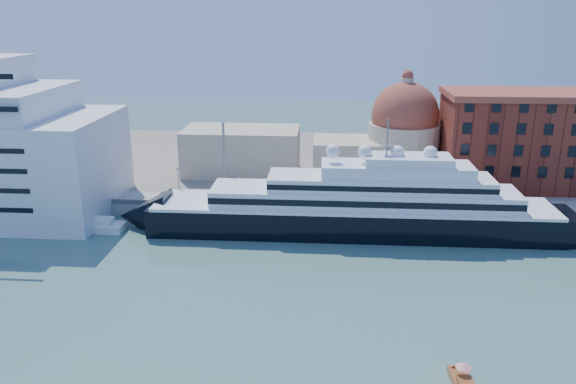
{
  "coord_description": "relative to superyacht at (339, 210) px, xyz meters",
  "views": [
    {
      "loc": [
        2.37,
        -84.78,
        43.78
      ],
      "look_at": [
        -4.93,
        18.0,
        10.05
      ],
      "focal_mm": 35.0,
      "sensor_mm": 36.0,
      "label": 1
    }
  ],
  "objects": [
    {
      "name": "lamp_posts",
      "position": [
        -17.89,
        9.27,
        5.06
      ],
      "size": [
        120.8,
        2.4,
        18.0
      ],
      "color": "slate",
      "rests_on": "quay"
    },
    {
      "name": "warehouse",
      "position": [
        46.78,
        29.0,
        9.0
      ],
      "size": [
        43.0,
        19.0,
        23.25
      ],
      "color": "maroon",
      "rests_on": "land"
    },
    {
      "name": "quay_fence",
      "position": [
        -5.22,
        6.5,
        -1.68
      ],
      "size": [
        180.0,
        0.1,
        1.2
      ],
      "primitive_type": "cube",
      "color": "slate",
      "rests_on": "quay"
    },
    {
      "name": "quay",
      "position": [
        -5.22,
        11.0,
        -3.53
      ],
      "size": [
        180.0,
        10.0,
        2.5
      ],
      "primitive_type": "cube",
      "color": "gray",
      "rests_on": "ground"
    },
    {
      "name": "water_taxi",
      "position": [
        14.25,
        -49.36,
        -4.03
      ],
      "size": [
        2.54,
        6.69,
        3.13
      ],
      "rotation": [
        0.0,
        0.0,
        0.05
      ],
      "color": "brown",
      "rests_on": "ground"
    },
    {
      "name": "service_barge",
      "position": [
        -50.66,
        -2.73,
        -3.93
      ],
      "size": [
        13.34,
        4.72,
        2.98
      ],
      "rotation": [
        0.0,
        0.0,
        -0.02
      ],
      "color": "white",
      "rests_on": "ground"
    },
    {
      "name": "church",
      "position": [
        1.16,
        34.72,
        6.12
      ],
      "size": [
        66.0,
        18.0,
        25.5
      ],
      "color": "beige",
      "rests_on": "land"
    },
    {
      "name": "land",
      "position": [
        -5.22,
        52.0,
        -3.78
      ],
      "size": [
        260.0,
        72.0,
        2.0
      ],
      "primitive_type": "cube",
      "color": "slate",
      "rests_on": "ground"
    },
    {
      "name": "ground",
      "position": [
        -5.22,
        -23.0,
        -4.78
      ],
      "size": [
        400.0,
        400.0,
        0.0
      ],
      "primitive_type": "plane",
      "color": "#39635D",
      "rests_on": "ground"
    },
    {
      "name": "superyacht",
      "position": [
        0.0,
        0.0,
        0.0
      ],
      "size": [
        92.77,
        12.86,
        27.73
      ],
      "color": "black",
      "rests_on": "ground"
    }
  ]
}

